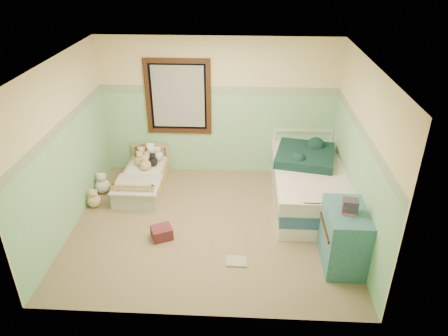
# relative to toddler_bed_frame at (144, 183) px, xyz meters

# --- Properties ---
(floor) EXTENTS (4.20, 3.60, 0.02)m
(floor) POSITION_rel_toddler_bed_frame_xyz_m (1.27, -1.05, -0.10)
(floor) COLOR #867058
(floor) RESTS_ON ground
(ceiling) EXTENTS (4.20, 3.60, 0.02)m
(ceiling) POSITION_rel_toddler_bed_frame_xyz_m (1.27, -1.05, 2.42)
(ceiling) COLOR white
(ceiling) RESTS_ON wall_back
(wall_back) EXTENTS (4.20, 0.04, 2.50)m
(wall_back) POSITION_rel_toddler_bed_frame_xyz_m (1.27, 0.75, 1.16)
(wall_back) COLOR beige
(wall_back) RESTS_ON floor
(wall_front) EXTENTS (4.20, 0.04, 2.50)m
(wall_front) POSITION_rel_toddler_bed_frame_xyz_m (1.27, -2.85, 1.16)
(wall_front) COLOR beige
(wall_front) RESTS_ON floor
(wall_left) EXTENTS (0.04, 3.60, 2.50)m
(wall_left) POSITION_rel_toddler_bed_frame_xyz_m (-0.83, -1.05, 1.16)
(wall_left) COLOR beige
(wall_left) RESTS_ON floor
(wall_right) EXTENTS (0.04, 3.60, 2.50)m
(wall_right) POSITION_rel_toddler_bed_frame_xyz_m (3.37, -1.05, 1.16)
(wall_right) COLOR beige
(wall_right) RESTS_ON floor
(wainscot_mint) EXTENTS (4.20, 0.01, 1.50)m
(wainscot_mint) POSITION_rel_toddler_bed_frame_xyz_m (1.27, 0.74, 0.66)
(wainscot_mint) COLOR #8FD19A
(wainscot_mint) RESTS_ON floor
(border_strip) EXTENTS (4.20, 0.01, 0.15)m
(border_strip) POSITION_rel_toddler_bed_frame_xyz_m (1.27, 0.74, 1.49)
(border_strip) COLOR #345E3C
(border_strip) RESTS_ON wall_back
(window_frame) EXTENTS (1.16, 0.06, 1.36)m
(window_frame) POSITION_rel_toddler_bed_frame_xyz_m (0.57, 0.71, 1.36)
(window_frame) COLOR black
(window_frame) RESTS_ON wall_back
(window_blinds) EXTENTS (0.92, 0.01, 1.12)m
(window_blinds) POSITION_rel_toddler_bed_frame_xyz_m (0.57, 0.72, 1.36)
(window_blinds) COLOR #B1B1AF
(window_blinds) RESTS_ON window_frame
(toddler_bed_frame) EXTENTS (0.70, 1.39, 0.18)m
(toddler_bed_frame) POSITION_rel_toddler_bed_frame_xyz_m (0.00, 0.00, 0.00)
(toddler_bed_frame) COLOR #B37949
(toddler_bed_frame) RESTS_ON floor
(toddler_mattress) EXTENTS (0.64, 1.33, 0.12)m
(toddler_mattress) POSITION_rel_toddler_bed_frame_xyz_m (0.00, 0.00, 0.15)
(toddler_mattress) COLOR white
(toddler_mattress) RESTS_ON toddler_bed_frame
(patchwork_quilt) EXTENTS (0.76, 0.70, 0.03)m
(patchwork_quilt) POSITION_rel_toddler_bed_frame_xyz_m (0.00, -0.43, 0.22)
(patchwork_quilt) COLOR #7DA3D1
(patchwork_quilt) RESTS_ON toddler_mattress
(plush_bed_brown) EXTENTS (0.19, 0.19, 0.19)m
(plush_bed_brown) POSITION_rel_toddler_bed_frame_xyz_m (-0.15, 0.50, 0.30)
(plush_bed_brown) COLOR brown
(plush_bed_brown) RESTS_ON toddler_mattress
(plush_bed_white) EXTENTS (0.23, 0.23, 0.23)m
(plush_bed_white) POSITION_rel_toddler_bed_frame_xyz_m (0.05, 0.50, 0.33)
(plush_bed_white) COLOR white
(plush_bed_white) RESTS_ON toddler_mattress
(plush_bed_tan) EXTENTS (0.19, 0.19, 0.19)m
(plush_bed_tan) POSITION_rel_toddler_bed_frame_xyz_m (-0.10, 0.28, 0.30)
(plush_bed_tan) COLOR #E0B97D
(plush_bed_tan) RESTS_ON toddler_mattress
(plush_bed_dark) EXTENTS (0.17, 0.17, 0.17)m
(plush_bed_dark) POSITION_rel_toddler_bed_frame_xyz_m (0.13, 0.28, 0.30)
(plush_bed_dark) COLOR black
(plush_bed_dark) RESTS_ON toddler_mattress
(plush_floor_cream) EXTENTS (0.25, 0.25, 0.25)m
(plush_floor_cream) POSITION_rel_toddler_bed_frame_xyz_m (-0.68, -0.19, 0.04)
(plush_floor_cream) COLOR silver
(plush_floor_cream) RESTS_ON floor
(plush_floor_tan) EXTENTS (0.22, 0.22, 0.22)m
(plush_floor_tan) POSITION_rel_toddler_bed_frame_xyz_m (-0.68, -0.64, 0.02)
(plush_floor_tan) COLOR #E0B97D
(plush_floor_tan) RESTS_ON floor
(twin_bed_frame) EXTENTS (1.08, 2.16, 0.22)m
(twin_bed_frame) POSITION_rel_toddler_bed_frame_xyz_m (2.82, -0.32, 0.02)
(twin_bed_frame) COLOR white
(twin_bed_frame) RESTS_ON floor
(twin_boxspring) EXTENTS (1.08, 2.16, 0.22)m
(twin_boxspring) POSITION_rel_toddler_bed_frame_xyz_m (2.82, -0.32, 0.24)
(twin_boxspring) COLOR #2F4783
(twin_boxspring) RESTS_ON twin_bed_frame
(twin_mattress) EXTENTS (1.13, 2.21, 0.22)m
(twin_mattress) POSITION_rel_toddler_bed_frame_xyz_m (2.82, -0.32, 0.46)
(twin_mattress) COLOR silver
(twin_mattress) RESTS_ON twin_boxspring
(teal_blanket) EXTENTS (1.09, 1.14, 0.14)m
(teal_blanket) POSITION_rel_toddler_bed_frame_xyz_m (2.77, -0.02, 0.64)
(teal_blanket) COLOR black
(teal_blanket) RESTS_ON twin_mattress
(dresser) EXTENTS (0.52, 0.83, 0.83)m
(dresser) POSITION_rel_toddler_bed_frame_xyz_m (3.10, -1.80, 0.33)
(dresser) COLOR #2E6069
(dresser) RESTS_ON floor
(book_stack) EXTENTS (0.21, 0.17, 0.19)m
(book_stack) POSITION_rel_toddler_bed_frame_xyz_m (3.10, -1.85, 0.84)
(book_stack) COLOR #4A332D
(book_stack) RESTS_ON dresser
(red_pillow) EXTENTS (0.37, 0.35, 0.18)m
(red_pillow) POSITION_rel_toddler_bed_frame_xyz_m (0.58, -1.41, 0.00)
(red_pillow) COLOR maroon
(red_pillow) RESTS_ON floor
(floor_book) EXTENTS (0.29, 0.22, 0.03)m
(floor_book) POSITION_rel_toddler_bed_frame_xyz_m (1.69, -1.89, -0.08)
(floor_book) COLOR orange
(floor_book) RESTS_ON floor
(extra_plush_0) EXTENTS (0.21, 0.21, 0.21)m
(extra_plush_0) POSITION_rel_toddler_bed_frame_xyz_m (0.07, 0.46, 0.31)
(extra_plush_0) COLOR white
(extra_plush_0) RESTS_ON toddler_mattress
(extra_plush_1) EXTENTS (0.15, 0.15, 0.15)m
(extra_plush_1) POSITION_rel_toddler_bed_frame_xyz_m (-0.08, 0.36, 0.29)
(extra_plush_1) COLOR brown
(extra_plush_1) RESTS_ON toddler_mattress
(extra_plush_2) EXTENTS (0.20, 0.20, 0.20)m
(extra_plush_2) POSITION_rel_toddler_bed_frame_xyz_m (-0.11, 0.44, 0.31)
(extra_plush_2) COLOR #E0B97D
(extra_plush_2) RESTS_ON toddler_mattress
(extra_plush_3) EXTENTS (0.20, 0.20, 0.20)m
(extra_plush_3) POSITION_rel_toddler_bed_frame_xyz_m (0.18, 0.48, 0.31)
(extra_plush_3) COLOR silver
(extra_plush_3) RESTS_ON toddler_mattress
(extra_plush_4) EXTENTS (0.19, 0.19, 0.19)m
(extra_plush_4) POSITION_rel_toddler_bed_frame_xyz_m (0.03, 0.12, 0.31)
(extra_plush_4) COLOR #E0B97D
(extra_plush_4) RESTS_ON toddler_mattress
(extra_plush_5) EXTENTS (0.21, 0.21, 0.21)m
(extra_plush_5) POSITION_rel_toddler_bed_frame_xyz_m (-0.05, 0.55, 0.32)
(extra_plush_5) COLOR brown
(extra_plush_5) RESTS_ON toddler_mattress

